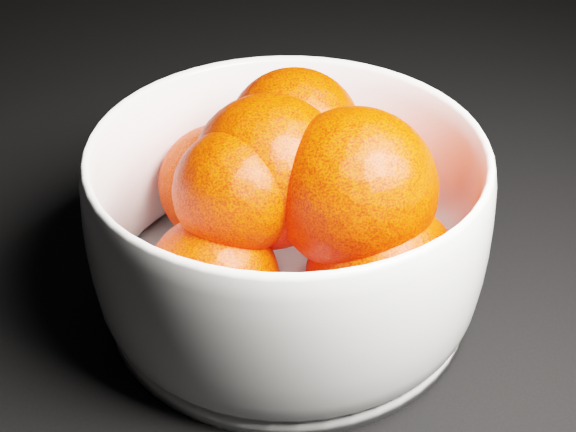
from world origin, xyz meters
name	(u,v)px	position (x,y,z in m)	size (l,w,h in m)	color
ground	(271,110)	(0.00, 0.00, 0.00)	(3.00, 3.00, 0.00)	black
bowl	(288,224)	(-0.07, -0.25, 0.06)	(0.25, 0.25, 0.12)	white
orange_pile	(299,200)	(-0.06, -0.25, 0.08)	(0.19, 0.21, 0.14)	#ED1C00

